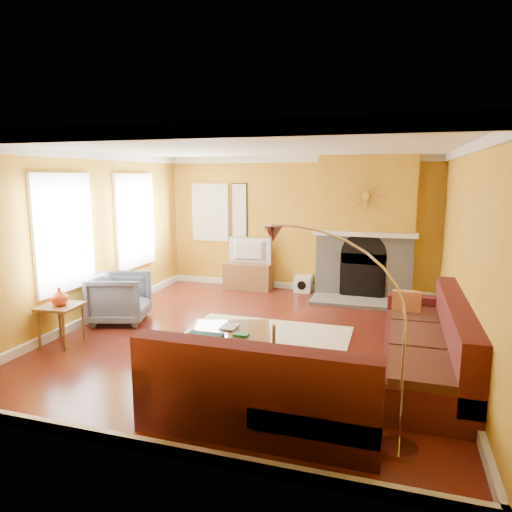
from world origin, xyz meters
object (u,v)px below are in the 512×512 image
(coffee_table, at_px, (230,346))
(side_table, at_px, (62,325))
(arc_lamp, at_px, (341,340))
(media_console, at_px, (248,276))
(sectional_sofa, at_px, (328,337))
(armchair, at_px, (120,298))

(coffee_table, relative_size, side_table, 1.79)
(side_table, xyz_separation_m, arc_lamp, (3.98, -1.26, 0.67))
(media_console, distance_m, arc_lamp, 5.67)
(coffee_table, distance_m, arc_lamp, 2.21)
(sectional_sofa, relative_size, arc_lamp, 1.85)
(sectional_sofa, distance_m, media_console, 4.27)
(armchair, distance_m, arc_lamp, 4.49)
(coffee_table, distance_m, side_table, 2.45)
(media_console, height_order, side_table, side_table)
(side_table, relative_size, arc_lamp, 0.30)
(armchair, height_order, side_table, armchair)
(side_table, height_order, arc_lamp, arc_lamp)
(media_console, relative_size, armchair, 1.15)
(media_console, xyz_separation_m, side_table, (-1.49, -3.79, 0.01))
(arc_lamp, bearing_deg, coffee_table, 137.47)
(coffee_table, distance_m, armchair, 2.44)
(sectional_sofa, relative_size, armchair, 4.07)
(sectional_sofa, xyz_separation_m, arc_lamp, (0.29, -1.39, 0.50))
(coffee_table, bearing_deg, sectional_sofa, -0.80)
(side_table, distance_m, arc_lamp, 4.23)
(coffee_table, xyz_separation_m, arc_lamp, (1.54, -1.41, 0.75))
(sectional_sofa, height_order, side_table, sectional_sofa)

